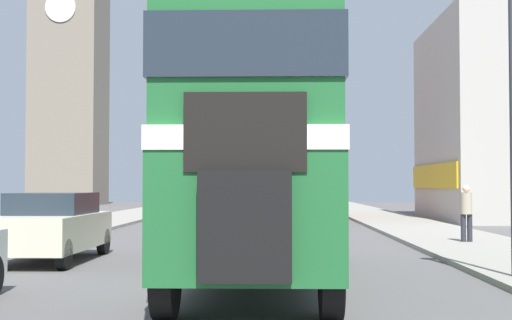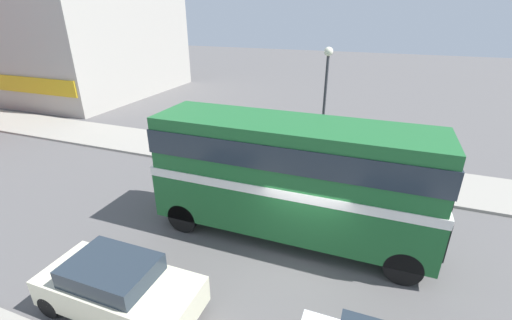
# 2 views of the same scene
# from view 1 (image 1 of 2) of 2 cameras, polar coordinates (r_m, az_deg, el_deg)

# --- Properties ---
(ground_plane) EXTENTS (120.00, 120.00, 0.00)m
(ground_plane) POSITION_cam_1_polar(r_m,az_deg,el_deg) (12.26, -4.45, -10.09)
(ground_plane) COLOR #565454
(double_decker_bus) EXTENTS (2.42, 9.41, 4.18)m
(double_decker_bus) POSITION_cam_1_polar(r_m,az_deg,el_deg) (12.85, -0.00, 1.42)
(double_decker_bus) COLOR #1E602D
(double_decker_bus) RESTS_ON ground_plane
(bus_distant) EXTENTS (2.53, 10.21, 4.14)m
(bus_distant) POSITION_cam_1_polar(r_m,az_deg,el_deg) (37.78, 1.91, -0.89)
(bus_distant) COLOR red
(bus_distant) RESTS_ON ground_plane
(car_parked_mid) EXTENTS (1.80, 4.21, 1.55)m
(car_parked_mid) POSITION_cam_1_polar(r_m,az_deg,el_deg) (16.86, -16.07, -5.10)
(car_parked_mid) COLOR beige
(car_parked_mid) RESTS_ON ground_plane
(pedestrian_walking) EXTENTS (0.32, 0.32, 1.61)m
(pedestrian_walking) POSITION_cam_1_polar(r_m,az_deg,el_deg) (21.10, 16.48, -3.83)
(pedestrian_walking) COLOR #282833
(pedestrian_walking) RESTS_ON sidewalk_right
(street_lamp) EXTENTS (0.36, 0.36, 5.86)m
(street_lamp) POSITION_cam_1_polar(r_m,az_deg,el_deg) (13.54, 19.82, 7.60)
(street_lamp) COLOR #38383D
(street_lamp) RESTS_ON sidewalk_right
(church_tower) EXTENTS (6.06, 6.06, 33.39)m
(church_tower) POSITION_cam_1_polar(r_m,az_deg,el_deg) (66.73, -14.63, 11.34)
(church_tower) COLOR gray
(church_tower) RESTS_ON ground_plane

